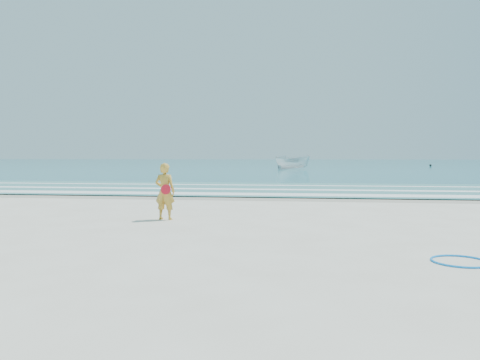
# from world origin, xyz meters

# --- Properties ---
(ground) EXTENTS (400.00, 400.00, 0.00)m
(ground) POSITION_xyz_m (0.00, 0.00, 0.00)
(ground) COLOR silver
(ground) RESTS_ON ground
(wet_sand) EXTENTS (400.00, 2.40, 0.00)m
(wet_sand) POSITION_xyz_m (0.00, 9.00, 0.00)
(wet_sand) COLOR #B2A893
(wet_sand) RESTS_ON ground
(ocean) EXTENTS (400.00, 190.00, 0.04)m
(ocean) POSITION_xyz_m (0.00, 105.00, 0.02)
(ocean) COLOR #19727F
(ocean) RESTS_ON ground
(shallow) EXTENTS (400.00, 10.00, 0.01)m
(shallow) POSITION_xyz_m (0.00, 14.00, 0.04)
(shallow) COLOR #59B7AD
(shallow) RESTS_ON ocean
(foam_near) EXTENTS (400.00, 1.40, 0.01)m
(foam_near) POSITION_xyz_m (0.00, 10.30, 0.05)
(foam_near) COLOR white
(foam_near) RESTS_ON shallow
(foam_mid) EXTENTS (400.00, 0.90, 0.01)m
(foam_mid) POSITION_xyz_m (0.00, 13.20, 0.05)
(foam_mid) COLOR white
(foam_mid) RESTS_ON shallow
(foam_far) EXTENTS (400.00, 0.60, 0.01)m
(foam_far) POSITION_xyz_m (0.00, 16.50, 0.05)
(foam_far) COLOR white
(foam_far) RESTS_ON shallow
(hoop) EXTENTS (1.13, 1.13, 0.03)m
(hoop) POSITION_xyz_m (4.28, -2.00, 0.02)
(hoop) COLOR #0D8DF8
(hoop) RESTS_ON ground
(boat) EXTENTS (4.96, 3.54, 1.80)m
(boat) POSITION_xyz_m (0.52, 47.63, 0.94)
(boat) COLOR white
(boat) RESTS_ON ocean
(buoy) EXTENTS (0.35, 0.35, 0.35)m
(buoy) POSITION_xyz_m (21.45, 66.27, 0.21)
(buoy) COLOR black
(buoy) RESTS_ON ocean
(woman) EXTENTS (0.60, 0.43, 1.54)m
(woman) POSITION_xyz_m (-1.97, 2.28, 0.77)
(woman) COLOR gold
(woman) RESTS_ON ground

